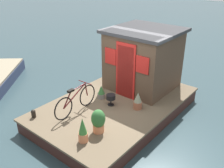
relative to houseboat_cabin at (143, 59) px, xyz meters
The scene contains 10 objects.
ground_plane 2.09m from the houseboat_cabin, behind, with size 60.00×60.00×0.00m, color #2D4247.
houseboat_deck 1.93m from the houseboat_cabin, behind, with size 5.16×3.23×0.46m.
houseboat_cabin is the anchor object (origin of this frame).
bicycle 2.78m from the houseboat_cabin, 168.49° to the left, with size 1.65×0.50×0.80m.
potted_plant_thyme 3.10m from the houseboat_cabin, 168.43° to the right, with size 0.36×0.36×0.64m.
potted_plant_ivy 1.74m from the houseboat_cabin, 151.53° to the right, with size 0.26×0.26×0.53m.
potted_plant_mint 1.83m from the houseboat_cabin, 160.89° to the left, with size 0.25×0.25×0.44m.
potted_plant_basil 3.60m from the houseboat_cabin, behind, with size 0.23×0.23×0.66m.
charcoal_grill 1.87m from the houseboat_cabin, behind, with size 0.28×0.28×0.35m.
mooring_bollard 3.93m from the houseboat_cabin, 160.74° to the left, with size 0.13×0.13×0.24m.
Camera 1 is at (-5.41, -4.25, 4.38)m, focal length 40.33 mm.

